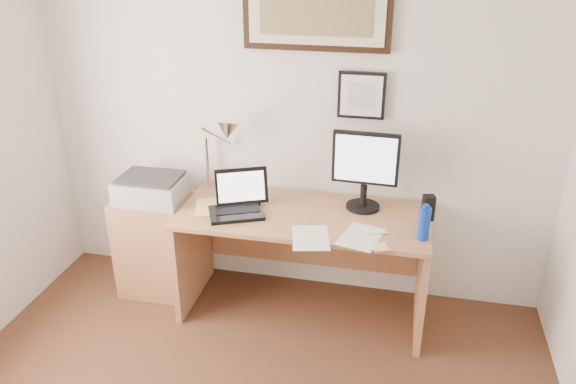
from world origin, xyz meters
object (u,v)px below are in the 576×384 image
(laptop, at_px, (238,203))
(printer, at_px, (151,189))
(water_bottle, at_px, (424,224))
(book, at_px, (196,208))
(lcd_monitor, at_px, (365,167))
(desk, at_px, (305,239))
(side_cabinet, at_px, (157,244))

(laptop, bearing_deg, printer, 173.35)
(laptop, height_order, printer, laptop)
(water_bottle, bearing_deg, book, 176.91)
(water_bottle, xyz_separation_m, lcd_monitor, (-0.38, 0.33, 0.19))
(water_bottle, height_order, desk, water_bottle)
(side_cabinet, distance_m, printer, 0.46)
(laptop, distance_m, lcd_monitor, 0.84)
(book, distance_m, desk, 0.76)
(side_cabinet, height_order, laptop, laptop)
(book, height_order, lcd_monitor, lcd_monitor)
(water_bottle, height_order, lcd_monitor, lcd_monitor)
(desk, bearing_deg, lcd_monitor, 11.09)
(side_cabinet, distance_m, laptop, 0.80)
(side_cabinet, bearing_deg, lcd_monitor, 4.25)
(lcd_monitor, bearing_deg, water_bottle, -40.61)
(book, bearing_deg, desk, 14.44)
(laptop, bearing_deg, book, -172.72)
(lcd_monitor, height_order, printer, lcd_monitor)
(side_cabinet, relative_size, printer, 1.66)
(book, relative_size, desk, 0.16)
(laptop, distance_m, printer, 0.64)
(book, relative_size, lcd_monitor, 0.49)
(side_cabinet, xyz_separation_m, water_bottle, (1.81, -0.22, 0.49))
(book, distance_m, printer, 0.37)
(laptop, xyz_separation_m, lcd_monitor, (0.78, 0.21, 0.23))
(side_cabinet, xyz_separation_m, laptop, (0.65, -0.11, 0.44))
(book, distance_m, laptop, 0.28)
(desk, bearing_deg, printer, -176.21)
(water_bottle, distance_m, laptop, 1.17)
(water_bottle, relative_size, laptop, 0.48)
(water_bottle, height_order, printer, water_bottle)
(water_bottle, xyz_separation_m, printer, (-1.79, 0.19, -0.03))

